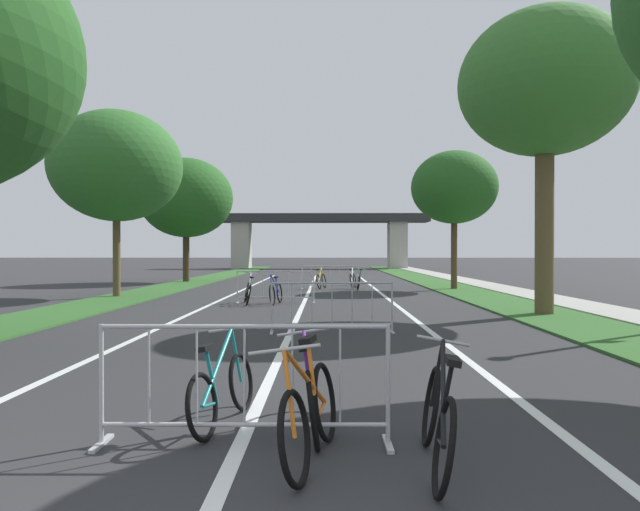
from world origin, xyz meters
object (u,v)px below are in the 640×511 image
Objects in this scene: bicycle_yellow_0 at (321,280)px; bicycle_purple_6 at (311,392)px; crowd_barrier_second at (332,308)px; tree_right_oak_mid at (454,188)px; bicycle_orange_3 at (311,413)px; crowd_barrier_nearest at (244,385)px; tree_left_maple_mid at (116,166)px; bicycle_silver_2 at (248,292)px; bicycle_blue_1 at (276,292)px; bicycle_black_8 at (437,420)px; tree_left_pine_near at (186,198)px; bicycle_teal_4 at (223,389)px; crowd_barrier_third at (275,287)px; tree_right_oak_near at (545,85)px; bicycle_green_7 at (359,282)px; bicycle_white_5 at (353,280)px; crowd_barrier_fourth at (330,277)px.

bicycle_yellow_0 is 0.98× the size of bicycle_purple_6.
bicycle_purple_6 is at bearing -92.27° from crowd_barrier_second.
bicycle_orange_3 is at bearing -105.61° from tree_right_oak_mid.
crowd_barrier_nearest reaches higher than bicycle_orange_3.
bicycle_silver_2 is at bearing -26.23° from tree_left_maple_mid.
bicycle_orange_3 is (1.50, -13.55, 0.01)m from bicycle_blue_1.
tree_right_oak_mid is 21.52m from bicycle_black_8.
bicycle_purple_6 is at bearing -73.60° from tree_left_pine_near.
tree_right_oak_mid is 14.91m from crowd_barrier_second.
bicycle_orange_3 is at bearing -35.69° from bicycle_teal_4.
crowd_barrier_third is (-1.78, 6.78, 0.00)m from crowd_barrier_second.
bicycle_silver_2 is at bearing -93.67° from bicycle_yellow_0.
crowd_barrier_third is (6.01, -2.18, -4.26)m from tree_left_maple_mid.
bicycle_orange_3 is at bearing -76.58° from bicycle_yellow_0.
tree_right_oak_near reaches higher than bicycle_purple_6.
bicycle_black_8 is at bearing -62.31° from tree_left_maple_mid.
bicycle_blue_1 is (0.04, -0.37, -0.15)m from crowd_barrier_third.
tree_right_oak_mid is 2.39× the size of crowd_barrier_nearest.
bicycle_silver_2 is 7.80m from bicycle_green_7.
tree_left_maple_mid is 9.97m from bicycle_yellow_0.
tree_left_maple_mid reaches higher than bicycle_white_5.
bicycle_purple_6 is (-0.25, -6.41, -0.15)m from crowd_barrier_second.
bicycle_purple_6 is at bearing -63.89° from tree_left_maple_mid.
bicycle_white_5 is 0.89m from bicycle_green_7.
bicycle_black_8 is at bearing -87.35° from bicycle_silver_2.
bicycle_silver_2 is 8.47m from bicycle_white_5.
bicycle_orange_3 is (7.53, -26.24, -4.20)m from tree_left_pine_near.
tree_left_pine_near is 28.06m from bicycle_black_8.
tree_left_pine_near is 2.64× the size of crowd_barrier_fourth.
crowd_barrier_fourth reaches higher than bicycle_green_7.
tree_left_maple_mid is at bearing -153.64° from bicycle_green_7.
tree_left_maple_mid is 13.95m from tree_right_oak_mid.
tree_left_pine_near is 11.62m from bicycle_green_7.
bicycle_blue_1 reaches higher than bicycle_white_5.
bicycle_orange_3 is at bearing -31.46° from crowd_barrier_nearest.
tree_right_oak_mid is at bearing -93.69° from bicycle_orange_3.
tree_left_pine_near is 4.11× the size of bicycle_blue_1.
bicycle_yellow_0 is 1.44m from bicycle_white_5.
bicycle_teal_4 is (-0.75, -20.14, -0.03)m from bicycle_yellow_0.
crowd_barrier_nearest is (-6.43, -10.09, -5.52)m from tree_right_oak_near.
bicycle_yellow_0 is 0.95× the size of bicycle_black_8.
bicycle_yellow_0 is at bearing 88.74° from crowd_barrier_nearest.
crowd_barrier_nearest is at bearing -96.89° from crowd_barrier_second.
tree_right_oak_mid reaches higher than bicycle_yellow_0.
bicycle_yellow_0 is 1.00× the size of bicycle_blue_1.
bicycle_black_8 is (0.75, -7.30, -0.14)m from crowd_barrier_second.
tree_right_oak_near is at bearing -89.23° from tree_right_oak_mid.
tree_left_pine_near is 26.93m from bicycle_purple_6.
tree_right_oak_mid is 2.39× the size of crowd_barrier_third.
bicycle_blue_1 is (-7.21, -6.88, -4.11)m from tree_right_oak_mid.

